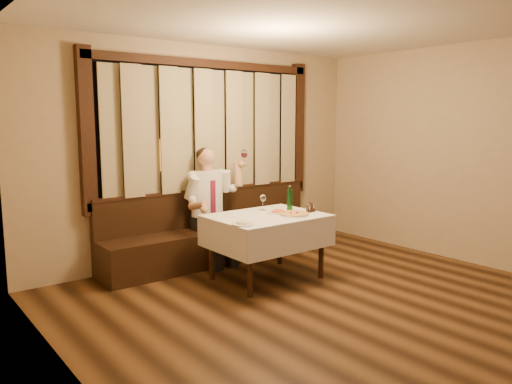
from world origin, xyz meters
TOP-DOWN VIEW (x-y plane):
  - room at (-0.00, 0.97)m, footprint 5.01×6.01m
  - banquette at (0.00, 2.72)m, footprint 3.20×0.61m
  - dining_table at (0.00, 1.70)m, footprint 1.27×0.97m
  - pizza at (0.23, 1.50)m, footprint 0.36×0.36m
  - pasta_red at (0.17, 1.70)m, footprint 0.26×0.26m
  - pasta_cream at (-0.53, 1.44)m, footprint 0.24×0.24m
  - green_bottle at (0.39, 1.75)m, footprint 0.07×0.07m
  - table_wine_glass at (0.16, 1.97)m, footprint 0.07×0.07m
  - cruet_caddy at (0.53, 1.53)m, footprint 0.11×0.06m
  - seated_man at (-0.16, 2.63)m, footprint 0.83×0.62m

SIDE VIEW (x-z plane):
  - banquette at x=0.00m, z-range -0.16..0.78m
  - dining_table at x=0.00m, z-range 0.27..1.03m
  - pizza at x=0.23m, z-range 0.75..0.79m
  - pasta_cream at x=-0.53m, z-range 0.75..0.83m
  - pasta_red at x=0.17m, z-range 0.75..0.84m
  - cruet_caddy at x=0.53m, z-range 0.74..0.85m
  - seated_man at x=-0.16m, z-range 0.11..1.60m
  - green_bottle at x=0.39m, z-range 0.73..1.04m
  - table_wine_glass at x=0.16m, z-range 0.80..0.99m
  - room at x=0.00m, z-range 0.09..2.91m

